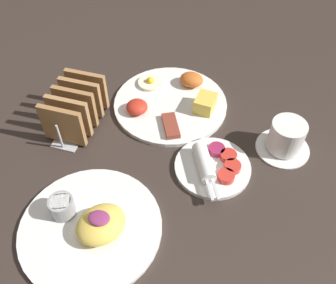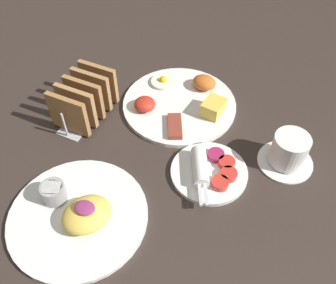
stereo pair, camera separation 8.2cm
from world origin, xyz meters
name	(u,v)px [view 1 (the left image)]	position (x,y,z in m)	size (l,w,h in m)	color
ground_plane	(137,166)	(0.00, 0.00, 0.00)	(3.00, 3.00, 0.00)	#332823
plate_breakfast	(172,101)	(0.02, 0.21, 0.01)	(0.28, 0.28, 0.05)	white
plate_condiments	(213,165)	(0.16, 0.04, 0.01)	(0.16, 0.18, 0.04)	white
plate_foreground	(91,225)	(-0.03, -0.17, 0.01)	(0.27, 0.27, 0.06)	white
toast_rack	(76,108)	(-0.18, 0.08, 0.05)	(0.10, 0.18, 0.10)	#B7B7BC
coffee_cup	(286,138)	(0.30, 0.14, 0.04)	(0.12, 0.12, 0.08)	white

